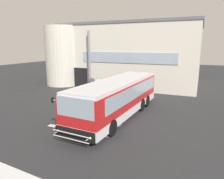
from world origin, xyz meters
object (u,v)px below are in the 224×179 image
at_px(entry_support_column, 89,60).
at_px(bus_main_foreground, 118,98).
at_px(passenger_near_column, 92,83).
at_px(safety_bollard_yellow, 94,89).
at_px(passenger_by_doorway, 97,83).

distance_m(entry_support_column, bus_main_foreground, 10.61).
distance_m(passenger_near_column, safety_bollard_yellow, 1.28).
relative_size(entry_support_column, passenger_by_doorway, 4.07).
bearing_deg(passenger_by_doorway, bus_main_foreground, -53.07).
distance_m(passenger_near_column, passenger_by_doorway, 0.74).
relative_size(bus_main_foreground, passenger_by_doorway, 6.53).
distance_m(entry_support_column, safety_bollard_yellow, 3.81).
height_order(bus_main_foreground, passenger_near_column, bus_main_foreground).
bearing_deg(safety_bollard_yellow, entry_support_column, 131.56).
relative_size(bus_main_foreground, safety_bollard_yellow, 12.16).
height_order(entry_support_column, passenger_by_doorway, entry_support_column).
xyz_separation_m(passenger_near_column, safety_bollard_yellow, (0.80, -0.88, -0.48)).
relative_size(passenger_near_column, safety_bollard_yellow, 1.86).
distance_m(entry_support_column, passenger_near_column, 2.76).
bearing_deg(passenger_near_column, bus_main_foreground, -49.48).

